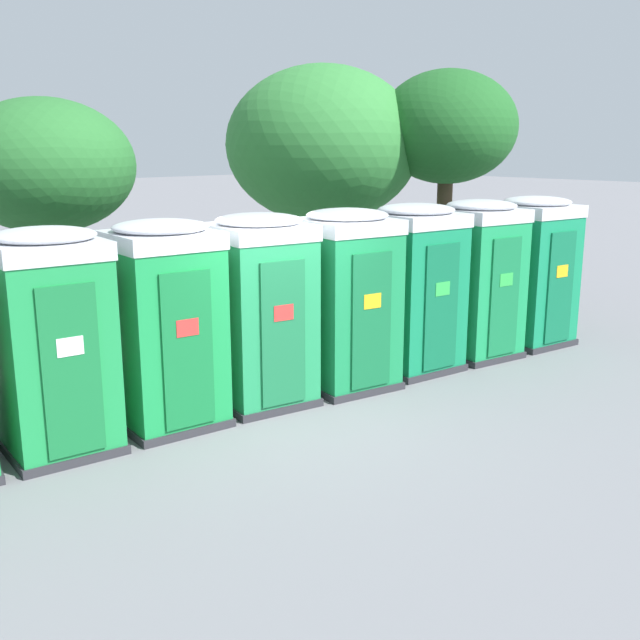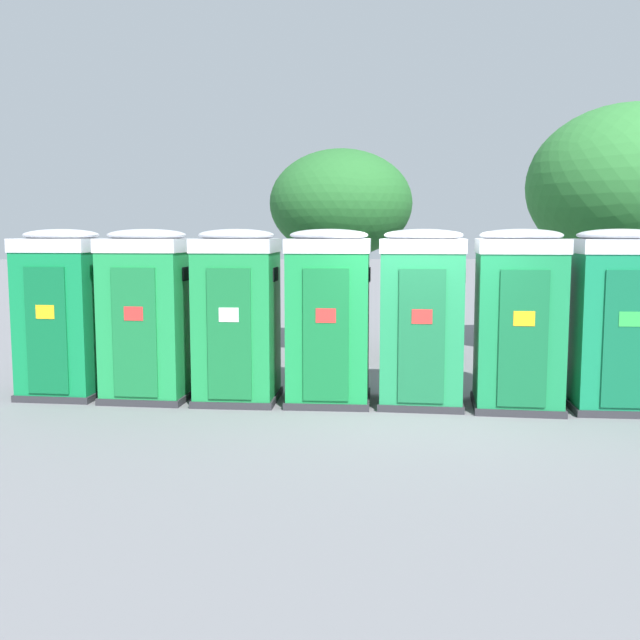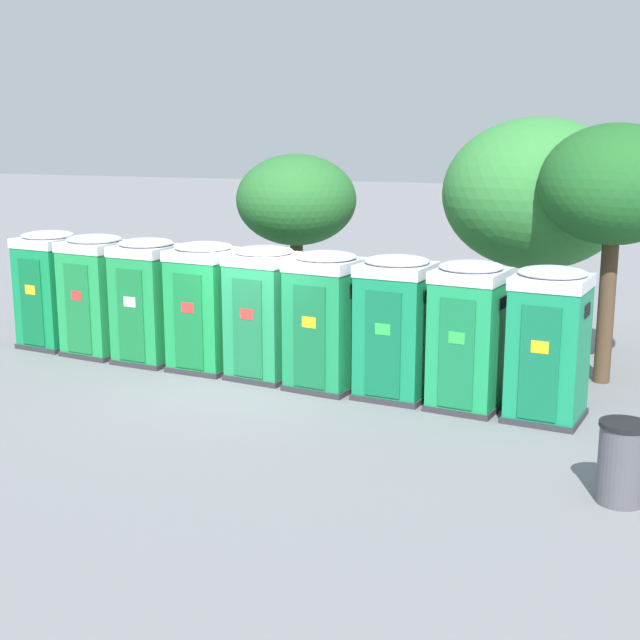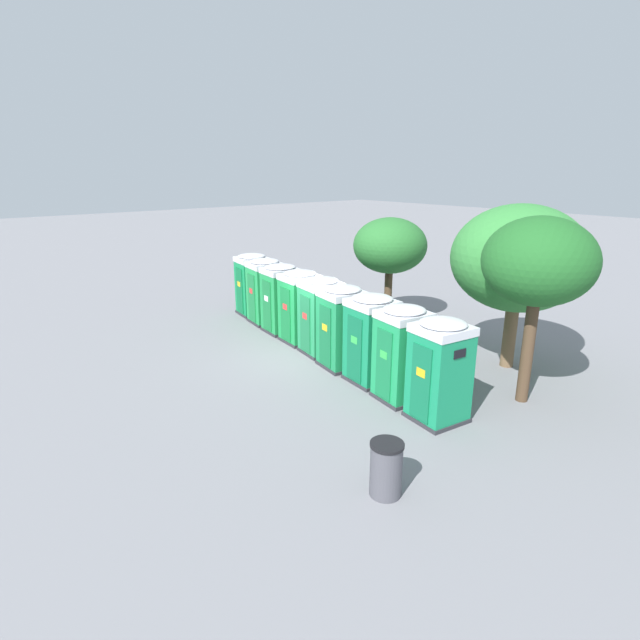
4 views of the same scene
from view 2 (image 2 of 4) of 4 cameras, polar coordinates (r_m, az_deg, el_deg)
name	(u,v)px [view 2 (image 2 of 4)]	position (r m, az deg, el deg)	size (l,w,h in m)	color
ground_plane	(421,411)	(10.62, 7.73, -6.92)	(120.00, 120.00, 0.00)	slate
portapotty_0	(64,312)	(12.01, -18.90, 0.56)	(1.34, 1.36, 2.54)	#2D2D33
portapotty_1	(149,314)	(11.44, -12.92, 0.46)	(1.40, 1.37, 2.54)	#2D2D33
portapotty_2	(237,315)	(11.06, -6.32, 0.38)	(1.30, 1.32, 2.54)	#2D2D33
portapotty_3	(329,316)	(10.89, 0.68, 0.33)	(1.33, 1.32, 2.54)	#2D2D33
portapotty_4	(422,317)	(10.87, 7.78, 0.25)	(1.38, 1.37, 2.54)	#2D2D33
portapotty_5	(519,319)	(10.89, 14.90, 0.10)	(1.40, 1.38, 2.54)	#2D2D33
portapotty_6	(616,319)	(11.26, 21.64, 0.07)	(1.37, 1.33, 2.54)	#2D2D33
street_tree_0	(341,205)	(14.89, 1.60, 8.78)	(2.80, 2.80, 4.11)	#4C3826
street_tree_1	(630,187)	(15.71, 22.52, 9.33)	(3.88, 3.88, 4.93)	brown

